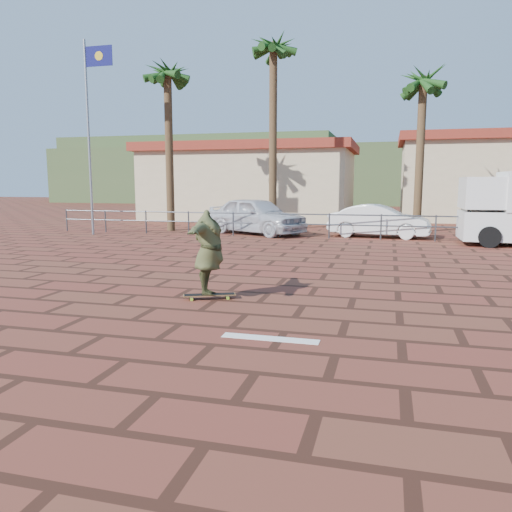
{
  "coord_description": "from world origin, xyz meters",
  "views": [
    {
      "loc": [
        2.26,
        -7.85,
        2.19
      ],
      "look_at": [
        -0.17,
        1.3,
        0.8
      ],
      "focal_mm": 35.0,
      "sensor_mm": 36.0,
      "label": 1
    }
  ],
  "objects_px": {
    "car_silver": "(256,216)",
    "longboard": "(209,295)",
    "skateboarder": "(209,252)",
    "car_white": "(379,221)"
  },
  "relations": [
    {
      "from": "longboard",
      "to": "car_white",
      "type": "height_order",
      "value": "car_white"
    },
    {
      "from": "car_white",
      "to": "longboard",
      "type": "bearing_deg",
      "value": 173.93
    },
    {
      "from": "skateboarder",
      "to": "car_white",
      "type": "bearing_deg",
      "value": -20.16
    },
    {
      "from": "longboard",
      "to": "skateboarder",
      "type": "relative_size",
      "value": 0.5
    },
    {
      "from": "skateboarder",
      "to": "car_silver",
      "type": "bearing_deg",
      "value": 3.92
    },
    {
      "from": "car_silver",
      "to": "car_white",
      "type": "xyz_separation_m",
      "value": [
        5.18,
        0.0,
        -0.14
      ]
    },
    {
      "from": "longboard",
      "to": "car_white",
      "type": "distance_m",
      "value": 12.48
    },
    {
      "from": "longboard",
      "to": "skateboarder",
      "type": "xyz_separation_m",
      "value": [
        -0.0,
        0.0,
        0.82
      ]
    },
    {
      "from": "longboard",
      "to": "car_silver",
      "type": "height_order",
      "value": "car_silver"
    },
    {
      "from": "car_silver",
      "to": "longboard",
      "type": "bearing_deg",
      "value": -141.62
    }
  ]
}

